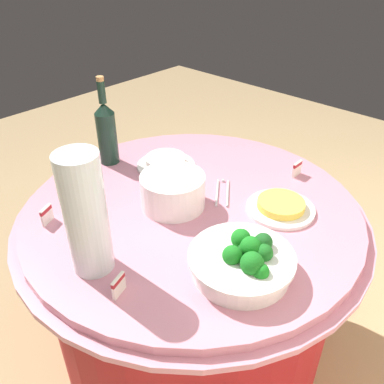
% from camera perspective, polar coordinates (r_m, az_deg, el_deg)
% --- Properties ---
extents(ground_plane, '(6.00, 6.00, 0.00)m').
position_cam_1_polar(ground_plane, '(1.86, 0.00, -20.78)').
color(ground_plane, tan).
extents(buffet_table, '(1.16, 1.16, 0.74)m').
position_cam_1_polar(buffet_table, '(1.58, 0.00, -12.72)').
color(buffet_table, maroon).
rests_on(buffet_table, ground_plane).
extents(broccoli_bowl, '(0.28, 0.28, 0.11)m').
position_cam_1_polar(broccoli_bowl, '(1.07, 7.17, -9.67)').
color(broccoli_bowl, white).
rests_on(broccoli_bowl, buffet_table).
extents(plate_stack, '(0.21, 0.21, 0.11)m').
position_cam_1_polar(plate_stack, '(1.31, -2.72, 0.16)').
color(plate_stack, white).
rests_on(plate_stack, buffet_table).
extents(wine_bottle, '(0.07, 0.07, 0.34)m').
position_cam_1_polar(wine_bottle, '(1.57, -11.87, 8.40)').
color(wine_bottle, '#173024').
rests_on(wine_bottle, buffet_table).
extents(decorative_fruit_vase, '(0.11, 0.11, 0.34)m').
position_cam_1_polar(decorative_fruit_vase, '(1.05, -14.50, -4.11)').
color(decorative_fruit_vase, silver).
rests_on(decorative_fruit_vase, buffet_table).
extents(serving_tongs, '(0.15, 0.13, 0.01)m').
position_cam_1_polar(serving_tongs, '(1.40, 4.32, 0.06)').
color(serving_tongs, silver).
rests_on(serving_tongs, buffet_table).
extents(food_plate_fried_egg, '(0.22, 0.22, 0.04)m').
position_cam_1_polar(food_plate_fried_egg, '(1.34, 12.38, -2.00)').
color(food_plate_fried_egg, white).
rests_on(food_plate_fried_egg, buffet_table).
extents(food_plate_rice, '(0.22, 0.22, 0.04)m').
position_cam_1_polar(food_plate_rice, '(1.55, -3.71, 4.11)').
color(food_plate_rice, white).
rests_on(food_plate_rice, buffet_table).
extents(label_placard_front, '(0.05, 0.02, 0.05)m').
position_cam_1_polar(label_placard_front, '(1.04, -10.32, -12.71)').
color(label_placard_front, white).
rests_on(label_placard_front, buffet_table).
extents(label_placard_mid, '(0.05, 0.03, 0.05)m').
position_cam_1_polar(label_placard_mid, '(1.32, -19.80, -2.95)').
color(label_placard_mid, white).
rests_on(label_placard_mid, buffet_table).
extents(label_placard_rear, '(0.05, 0.01, 0.05)m').
position_cam_1_polar(label_placard_rear, '(1.53, 14.60, 3.29)').
color(label_placard_rear, white).
rests_on(label_placard_rear, buffet_table).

